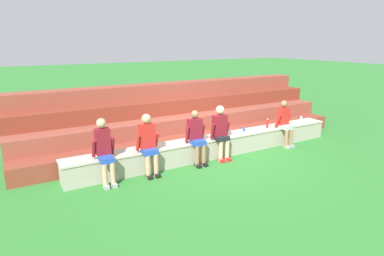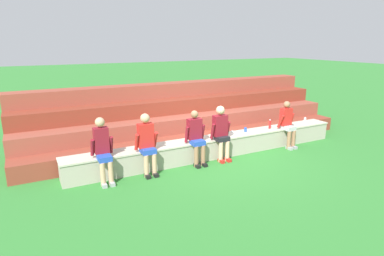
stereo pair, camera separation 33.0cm
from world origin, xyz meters
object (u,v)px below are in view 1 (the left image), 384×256
object	(u,v)px
person_left_of_center	(148,143)
water_bottle_center_gap	(267,123)
person_far_right	(285,122)
plastic_cup_left_end	(244,129)
water_bottle_near_right	(301,119)
person_right_of_center	(221,131)
plastic_cup_right_end	(231,132)
person_center	(196,136)
person_far_left	(104,150)

from	to	relation	value
person_left_of_center	water_bottle_center_gap	world-z (taller)	person_left_of_center
person_far_right	plastic_cup_left_end	xyz separation A→B (m)	(-1.28, 0.34, -0.12)
water_bottle_near_right	plastic_cup_left_end	distance (m)	2.27
person_left_of_center	plastic_cup_left_end	size ratio (longest dim) A/B	11.61
person_right_of_center	plastic_cup_right_end	xyz separation A→B (m)	(0.56, 0.30, -0.20)
water_bottle_near_right	plastic_cup_left_end	bearing A→B (deg)	178.14
person_right_of_center	plastic_cup_left_end	distance (m)	1.12
person_left_of_center	person_center	distance (m)	1.34
person_far_left	person_far_right	xyz separation A→B (m)	(5.42, -0.02, -0.05)
water_bottle_near_right	plastic_cup_left_end	size ratio (longest dim) A/B	1.60
plastic_cup_right_end	person_far_left	bearing A→B (deg)	-175.60
water_bottle_near_right	water_bottle_center_gap	bearing A→B (deg)	178.72
person_far_left	person_right_of_center	xyz separation A→B (m)	(3.09, -0.02, 0.01)
person_far_left	water_bottle_near_right	xyz separation A→B (m)	(6.41, 0.25, -0.14)
person_far_right	person_center	bearing A→B (deg)	179.36
person_left_of_center	plastic_cup_left_end	distance (m)	3.15
person_left_of_center	plastic_cup_right_end	distance (m)	2.65
person_center	plastic_cup_left_end	xyz separation A→B (m)	(1.79, 0.31, -0.14)
person_right_of_center	water_bottle_center_gap	xyz separation A→B (m)	(1.92, 0.30, -0.12)
person_left_of_center	person_right_of_center	xyz separation A→B (m)	(2.07, 0.01, 0.00)
person_right_of_center	water_bottle_center_gap	world-z (taller)	person_right_of_center
person_far_left	plastic_cup_right_end	bearing A→B (deg)	4.40
person_far_left	plastic_cup_right_end	distance (m)	3.66
person_left_of_center	person_far_right	bearing A→B (deg)	0.13
person_center	water_bottle_near_right	size ratio (longest dim) A/B	6.90
person_right_of_center	person_center	bearing A→B (deg)	177.32
person_far_left	plastic_cup_left_end	world-z (taller)	person_far_left
person_far_left	water_bottle_near_right	distance (m)	6.42
person_far_left	person_center	bearing A→B (deg)	0.29
person_center	person_far_right	size ratio (longest dim) A/B	1.01
person_far_left	person_right_of_center	bearing A→B (deg)	-0.42
person_center	person_right_of_center	bearing A→B (deg)	-2.68
water_bottle_center_gap	plastic_cup_right_end	size ratio (longest dim) A/B	2.73
person_center	water_bottle_center_gap	size ratio (longest dim) A/B	5.03
person_right_of_center	plastic_cup_right_end	size ratio (longest dim) A/B	14.36
person_center	plastic_cup_right_end	xyz separation A→B (m)	(1.29, 0.27, -0.15)
person_center	person_far_right	xyz separation A→B (m)	(3.06, -0.03, -0.02)
plastic_cup_left_end	person_center	bearing A→B (deg)	-170.18
person_right_of_center	person_far_right	bearing A→B (deg)	0.00
person_right_of_center	water_bottle_center_gap	bearing A→B (deg)	8.94
plastic_cup_left_end	plastic_cup_right_end	bearing A→B (deg)	-175.28
person_far_right	water_bottle_center_gap	bearing A→B (deg)	144.01
person_far_left	person_far_right	bearing A→B (deg)	-0.24
person_far_left	plastic_cup_left_end	bearing A→B (deg)	4.44
person_center	person_far_right	distance (m)	3.06
person_left_of_center	water_bottle_near_right	world-z (taller)	person_left_of_center
person_far_left	person_left_of_center	world-z (taller)	person_far_left
person_far_right	plastic_cup_right_end	bearing A→B (deg)	170.29
person_far_left	water_bottle_near_right	world-z (taller)	person_far_left
water_bottle_near_right	plastic_cup_right_end	distance (m)	2.77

